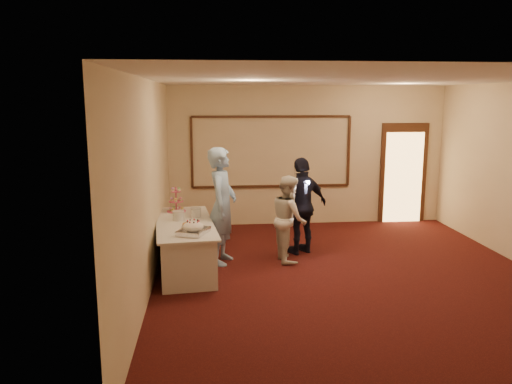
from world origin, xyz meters
The scene contains 14 objects.
floor centered at (0.00, 0.00, 0.00)m, with size 7.00×7.00×0.00m, color black.
room_walls centered at (0.00, 0.00, 2.03)m, with size 6.04×7.04×3.02m.
wall_molding centered at (-0.80, 3.47, 1.60)m, with size 3.45×0.04×1.55m.
doorway centered at (2.15, 3.45, 1.08)m, with size 1.05×0.07×2.20m.
buffet_table centered at (-2.55, 0.74, 0.39)m, with size 1.13×2.39×0.77m.
pavlova_tray centered at (-2.39, 0.03, 0.85)m, with size 0.52×0.59×0.19m.
cupcake_stand centered at (-2.73, 1.53, 0.94)m, with size 0.33×0.33×0.48m.
plate_stack_a centered at (-2.65, 0.87, 0.85)m, with size 0.19×0.19×0.16m.
plate_stack_b centered at (-2.38, 1.10, 0.85)m, with size 0.18×0.18×0.15m.
tart centered at (-2.45, 0.44, 0.80)m, with size 0.27×0.27×0.05m.
man centered at (-1.94, 0.97, 0.98)m, with size 0.71×0.47×1.95m, color #83A7D2.
woman centered at (-0.81, 0.99, 0.73)m, with size 0.71×0.55×1.47m, color beige.
guest centered at (-0.51, 1.37, 0.86)m, with size 1.01×0.42×1.72m, color black.
camera_flash centered at (-0.45, 1.24, 1.30)m, with size 0.07×0.04×0.05m, color white.
Camera 1 is at (-2.15, -7.13, 2.74)m, focal length 35.00 mm.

